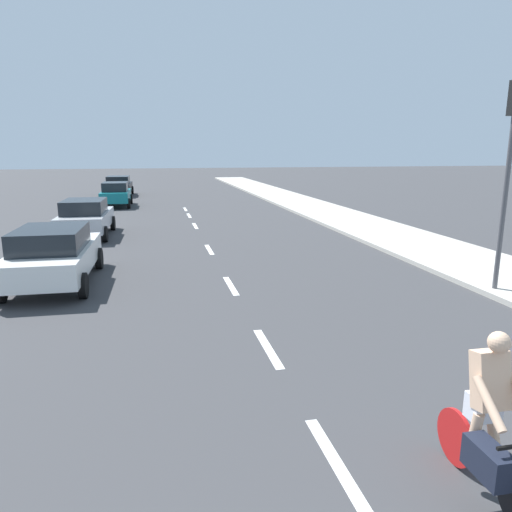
# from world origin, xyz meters

# --- Properties ---
(ground_plane) EXTENTS (160.00, 160.00, 0.00)m
(ground_plane) POSITION_xyz_m (0.00, 20.00, 0.00)
(ground_plane) COLOR #38383A
(sidewalk_strip) EXTENTS (3.60, 80.00, 0.14)m
(sidewalk_strip) POSITION_xyz_m (7.84, 22.00, 0.07)
(sidewalk_strip) COLOR #B2ADA3
(sidewalk_strip) RESTS_ON ground
(lane_stripe_1) EXTENTS (0.16, 1.80, 0.01)m
(lane_stripe_1) POSITION_xyz_m (0.00, 5.18, 0.00)
(lane_stripe_1) COLOR white
(lane_stripe_1) RESTS_ON ground
(lane_stripe_2) EXTENTS (0.16, 1.80, 0.01)m
(lane_stripe_2) POSITION_xyz_m (0.00, 8.52, 0.00)
(lane_stripe_2) COLOR white
(lane_stripe_2) RESTS_ON ground
(lane_stripe_3) EXTENTS (0.16, 1.80, 0.01)m
(lane_stripe_3) POSITION_xyz_m (0.00, 12.71, 0.00)
(lane_stripe_3) COLOR white
(lane_stripe_3) RESTS_ON ground
(lane_stripe_4) EXTENTS (0.16, 1.80, 0.01)m
(lane_stripe_4) POSITION_xyz_m (0.00, 17.57, 0.00)
(lane_stripe_4) COLOR white
(lane_stripe_4) RESTS_ON ground
(lane_stripe_5) EXTENTS (0.16, 1.80, 0.01)m
(lane_stripe_5) POSITION_xyz_m (0.00, 23.25, 0.00)
(lane_stripe_5) COLOR white
(lane_stripe_5) RESTS_ON ground
(lane_stripe_6) EXTENTS (0.16, 1.80, 0.01)m
(lane_stripe_6) POSITION_xyz_m (0.00, 27.02, 0.00)
(lane_stripe_6) COLOR white
(lane_stripe_6) RESTS_ON ground
(lane_stripe_7) EXTENTS (0.16, 1.80, 0.01)m
(lane_stripe_7) POSITION_xyz_m (0.00, 30.00, 0.00)
(lane_stripe_7) COLOR white
(lane_stripe_7) RESTS_ON ground
(cyclist) EXTENTS (0.62, 1.71, 1.82)m
(cyclist) POSITION_xyz_m (1.28, 4.32, 0.83)
(cyclist) COLOR black
(cyclist) RESTS_ON ground
(parked_car_white) EXTENTS (2.15, 4.52, 1.57)m
(parked_car_white) POSITION_xyz_m (-4.62, 13.90, 0.84)
(parked_car_white) COLOR white
(parked_car_white) RESTS_ON ground
(parked_car_silver) EXTENTS (2.10, 4.38, 1.57)m
(parked_car_silver) POSITION_xyz_m (-4.72, 21.36, 0.84)
(parked_car_silver) COLOR #B7BABF
(parked_car_silver) RESTS_ON ground
(parked_car_teal) EXTENTS (1.92, 4.06, 1.57)m
(parked_car_teal) POSITION_xyz_m (-4.24, 32.43, 0.84)
(parked_car_teal) COLOR #14727A
(parked_car_teal) RESTS_ON ground
(parked_car_black) EXTENTS (2.13, 4.53, 1.57)m
(parked_car_black) POSITION_xyz_m (-4.53, 40.05, 0.84)
(parked_car_black) COLOR black
(parked_car_black) RESTS_ON ground
(traffic_signal) EXTENTS (0.28, 0.33, 5.20)m
(traffic_signal) POSITION_xyz_m (6.44, 10.58, 3.61)
(traffic_signal) COLOR #4C4C51
(traffic_signal) RESTS_ON ground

